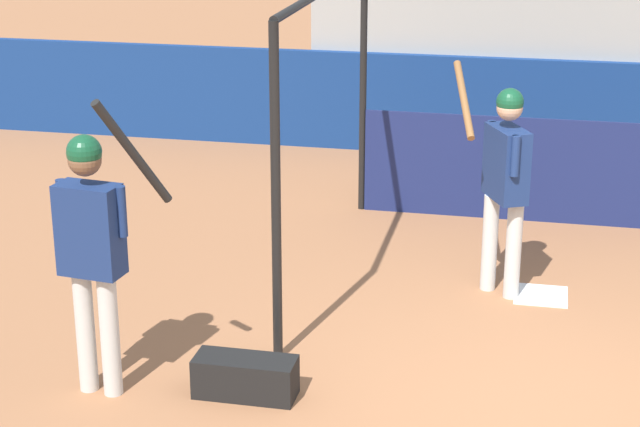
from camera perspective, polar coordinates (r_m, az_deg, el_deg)
ground_plane at (r=7.33m, az=11.68°, el=-10.59°), size 60.00×60.00×0.00m
outfield_wall at (r=13.04m, az=12.39°, el=5.38°), size 24.00×0.12×1.21m
bleacher_section at (r=14.15m, az=12.61°, el=9.04°), size 5.95×2.40×2.49m
batting_cage at (r=10.04m, az=11.89°, el=4.34°), size 3.69×3.59×2.51m
home_plate at (r=9.17m, az=11.70°, el=-4.29°), size 0.44×0.44×0.02m
player_batter at (r=8.83m, az=9.81°, el=2.20°), size 0.71×0.76×1.88m
player_waiting at (r=7.20m, az=-12.06°, el=-1.39°), size 0.78×0.51×2.13m
equipment_bag at (r=7.40m, az=-4.00°, el=-8.68°), size 0.70×0.28×0.28m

